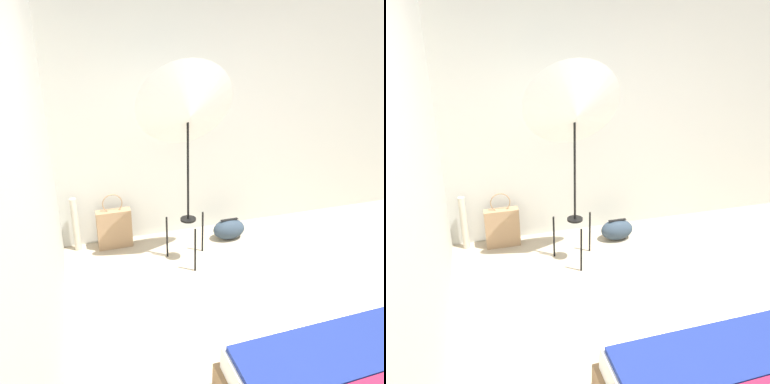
% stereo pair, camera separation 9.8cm
% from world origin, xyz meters
% --- Properties ---
extents(wall_back, '(8.00, 0.05, 2.60)m').
position_xyz_m(wall_back, '(0.00, 2.46, 1.30)').
color(wall_back, beige).
rests_on(wall_back, ground_plane).
extents(wall_side_left, '(0.05, 8.00, 2.60)m').
position_xyz_m(wall_side_left, '(-1.63, 1.00, 1.30)').
color(wall_side_left, beige).
rests_on(wall_side_left, ground_plane).
extents(photo_umbrella, '(0.92, 0.59, 1.99)m').
position_xyz_m(photo_umbrella, '(-0.37, 1.77, 1.53)').
color(photo_umbrella, black).
rests_on(photo_umbrella, ground_plane).
extents(tote_bag, '(0.37, 0.12, 0.62)m').
position_xyz_m(tote_bag, '(-1.05, 2.27, 0.23)').
color(tote_bag, '#9E7A56').
rests_on(tote_bag, ground_plane).
extents(duffel_bag, '(0.37, 0.23, 0.24)m').
position_xyz_m(duffel_bag, '(0.21, 2.06, 0.12)').
color(duffel_bag, '#2D3D4C').
rests_on(duffel_bag, ground_plane).
extents(paper_roll, '(0.07, 0.07, 0.60)m').
position_xyz_m(paper_roll, '(-1.45, 2.33, 0.30)').
color(paper_roll, beige).
rests_on(paper_roll, ground_plane).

